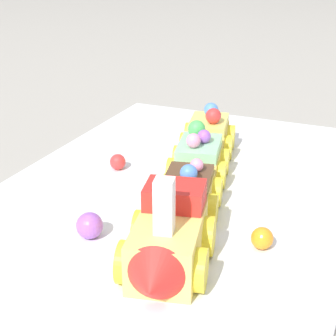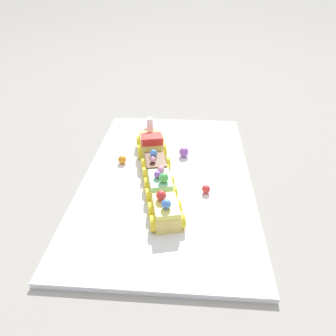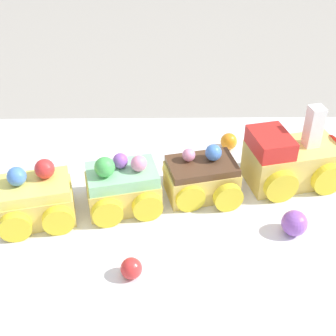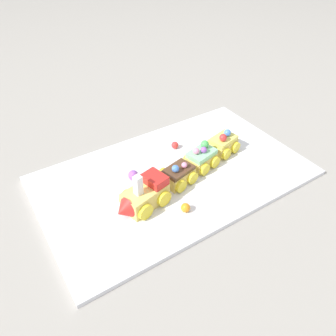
{
  "view_description": "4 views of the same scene",
  "coord_description": "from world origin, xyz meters",
  "px_view_note": "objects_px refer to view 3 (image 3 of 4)",
  "views": [
    {
      "loc": [
        0.52,
        0.23,
        0.3
      ],
      "look_at": [
        -0.02,
        -0.0,
        0.05
      ],
      "focal_mm": 60.0,
      "sensor_mm": 36.0,
      "label": 1
    },
    {
      "loc": [
        -0.69,
        -0.05,
        0.47
      ],
      "look_at": [
        -0.02,
        -0.0,
        0.04
      ],
      "focal_mm": 35.0,
      "sensor_mm": 36.0,
      "label": 2
    },
    {
      "loc": [
        -0.04,
        -0.4,
        0.35
      ],
      "look_at": [
        -0.03,
        -0.01,
        0.07
      ],
      "focal_mm": 50.0,
      "sensor_mm": 36.0,
      "label": 3
    },
    {
      "loc": [
        0.37,
        0.54,
        0.57
      ],
      "look_at": [
        0.02,
        0.01,
        0.05
      ],
      "focal_mm": 35.0,
      "sensor_mm": 36.0,
      "label": 4
    }
  ],
  "objects_px": {
    "gumball_orange": "(229,141)",
    "cake_train_locomotive": "(299,159)",
    "cake_car_chocolate": "(201,178)",
    "cake_car_mint": "(123,187)",
    "gumball_purple": "(294,223)",
    "gumball_red": "(131,268)",
    "cake_car_lemon": "(36,200)"
  },
  "relations": [
    {
      "from": "gumball_purple",
      "to": "gumball_red",
      "type": "height_order",
      "value": "gumball_purple"
    },
    {
      "from": "cake_car_mint",
      "to": "gumball_purple",
      "type": "bearing_deg",
      "value": -27.74
    },
    {
      "from": "cake_car_mint",
      "to": "gumball_purple",
      "type": "height_order",
      "value": "cake_car_mint"
    },
    {
      "from": "gumball_orange",
      "to": "cake_car_mint",
      "type": "bearing_deg",
      "value": -138.87
    },
    {
      "from": "cake_train_locomotive",
      "to": "gumball_orange",
      "type": "relative_size",
      "value": 6.45
    },
    {
      "from": "gumball_orange",
      "to": "gumball_purple",
      "type": "distance_m",
      "value": 0.17
    },
    {
      "from": "cake_car_lemon",
      "to": "gumball_orange",
      "type": "distance_m",
      "value": 0.26
    },
    {
      "from": "cake_car_chocolate",
      "to": "cake_car_lemon",
      "type": "xyz_separation_m",
      "value": [
        -0.18,
        -0.04,
        0.0
      ]
    },
    {
      "from": "cake_car_mint",
      "to": "gumball_red",
      "type": "height_order",
      "value": "cake_car_mint"
    },
    {
      "from": "cake_car_mint",
      "to": "gumball_orange",
      "type": "relative_size",
      "value": 4.05
    },
    {
      "from": "cake_car_chocolate",
      "to": "cake_car_lemon",
      "type": "bearing_deg",
      "value": 179.99
    },
    {
      "from": "cake_car_mint",
      "to": "gumball_orange",
      "type": "distance_m",
      "value": 0.18
    },
    {
      "from": "cake_car_mint",
      "to": "gumball_orange",
      "type": "height_order",
      "value": "cake_car_mint"
    },
    {
      "from": "cake_train_locomotive",
      "to": "cake_car_mint",
      "type": "height_order",
      "value": "cake_train_locomotive"
    },
    {
      "from": "cake_train_locomotive",
      "to": "cake_car_chocolate",
      "type": "distance_m",
      "value": 0.12
    },
    {
      "from": "gumball_purple",
      "to": "cake_train_locomotive",
      "type": "bearing_deg",
      "value": 74.87
    },
    {
      "from": "cake_car_chocolate",
      "to": "gumball_orange",
      "type": "distance_m",
      "value": 0.1
    },
    {
      "from": "cake_car_chocolate",
      "to": "gumball_red",
      "type": "height_order",
      "value": "cake_car_chocolate"
    },
    {
      "from": "cake_train_locomotive",
      "to": "cake_car_lemon",
      "type": "bearing_deg",
      "value": 179.96
    },
    {
      "from": "cake_train_locomotive",
      "to": "gumball_orange",
      "type": "distance_m",
      "value": 0.1
    },
    {
      "from": "cake_train_locomotive",
      "to": "cake_car_mint",
      "type": "bearing_deg",
      "value": -179.93
    },
    {
      "from": "cake_car_chocolate",
      "to": "cake_car_mint",
      "type": "relative_size",
      "value": 1.0
    },
    {
      "from": "gumball_purple",
      "to": "gumball_red",
      "type": "distance_m",
      "value": 0.18
    },
    {
      "from": "cake_car_mint",
      "to": "gumball_red",
      "type": "xyz_separation_m",
      "value": [
        0.01,
        -0.11,
        -0.01
      ]
    },
    {
      "from": "cake_train_locomotive",
      "to": "gumball_purple",
      "type": "height_order",
      "value": "cake_train_locomotive"
    },
    {
      "from": "cake_car_lemon",
      "to": "gumball_purple",
      "type": "xyz_separation_m",
      "value": [
        0.27,
        -0.03,
        -0.01
      ]
    },
    {
      "from": "cake_car_mint",
      "to": "cake_car_lemon",
      "type": "relative_size",
      "value": 1.0
    },
    {
      "from": "gumball_orange",
      "to": "cake_train_locomotive",
      "type": "bearing_deg",
      "value": -42.7
    },
    {
      "from": "cake_car_mint",
      "to": "gumball_purple",
      "type": "relative_size",
      "value": 3.29
    },
    {
      "from": "gumball_orange",
      "to": "gumball_red",
      "type": "relative_size",
      "value": 1.07
    },
    {
      "from": "gumball_red",
      "to": "cake_car_lemon",
      "type": "bearing_deg",
      "value": 141.03
    },
    {
      "from": "cake_car_mint",
      "to": "gumball_purple",
      "type": "xyz_separation_m",
      "value": [
        0.18,
        -0.05,
        -0.01
      ]
    }
  ]
}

